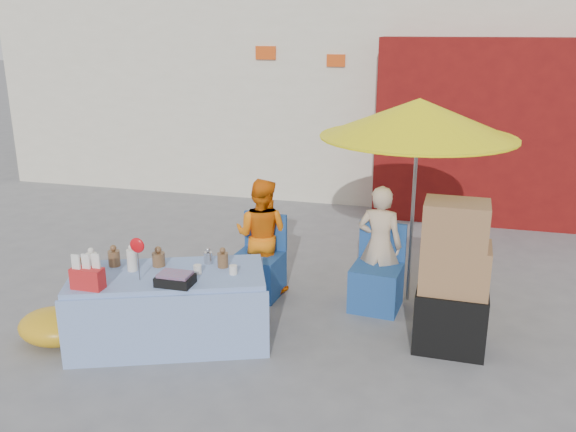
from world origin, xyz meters
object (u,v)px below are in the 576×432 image
(market_table, at_px, (169,307))
(chair_right, at_px, (376,284))
(umbrella, at_px, (419,119))
(box_stack, at_px, (453,282))
(vendor_beige, at_px, (380,245))
(vendor_orange, at_px, (262,235))
(chair_left, at_px, (258,272))

(market_table, distance_m, chair_right, 2.09)
(umbrella, height_order, box_stack, umbrella)
(vendor_beige, bearing_deg, umbrella, -147.82)
(vendor_orange, height_order, vendor_beige, vendor_beige)
(chair_left, height_order, box_stack, box_stack)
(chair_left, height_order, chair_right, same)
(vendor_beige, distance_m, umbrella, 1.31)
(vendor_beige, height_order, umbrella, umbrella)
(chair_right, height_order, vendor_beige, vendor_beige)
(umbrella, bearing_deg, box_stack, -65.16)
(chair_left, relative_size, chair_right, 1.00)
(chair_left, bearing_deg, chair_right, 5.61)
(market_table, xyz_separation_m, box_stack, (2.44, 0.54, 0.28))
(vendor_orange, height_order, umbrella, umbrella)
(vendor_orange, xyz_separation_m, box_stack, (1.98, -0.77, 0.01))
(chair_right, relative_size, vendor_beige, 0.68)
(chair_left, bearing_deg, vendor_orange, 96.27)
(market_table, distance_m, umbrella, 2.93)
(chair_left, relative_size, vendor_beige, 0.68)
(box_stack, bearing_deg, chair_left, 162.13)
(market_table, height_order, vendor_orange, vendor_orange)
(umbrella, bearing_deg, market_table, -143.97)
(market_table, height_order, umbrella, umbrella)
(vendor_orange, relative_size, umbrella, 0.59)
(chair_right, xyz_separation_m, vendor_orange, (-1.25, 0.13, 0.36))
(chair_left, relative_size, vendor_orange, 0.69)
(market_table, distance_m, box_stack, 2.52)
(chair_right, xyz_separation_m, umbrella, (0.30, 0.28, 1.64))
(market_table, bearing_deg, chair_right, 13.37)
(box_stack, bearing_deg, umbrella, 114.84)
(chair_left, distance_m, chair_right, 1.25)
(market_table, bearing_deg, chair_left, 47.29)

